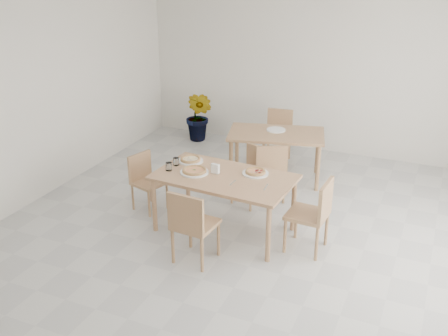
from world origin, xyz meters
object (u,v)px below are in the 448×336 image
at_px(chair_south, 191,222).
at_px(chair_back_n, 278,132).
at_px(chair_north, 253,171).
at_px(plate_pepperoni, 255,173).
at_px(second_table, 276,138).
at_px(chair_back_s, 270,168).
at_px(chair_west, 145,178).
at_px(plate_mushroom, 191,161).
at_px(pizza_mushroom, 191,159).
at_px(napkin_holder, 215,169).
at_px(pizza_margherita, 194,170).
at_px(potted_plant, 199,116).
at_px(main_table, 224,181).
at_px(plate_empty, 276,130).
at_px(tumbler_b, 176,162).
at_px(chair_east, 315,211).
at_px(plate_margherita, 194,172).
at_px(pizza_pepperoni, 255,172).
at_px(tumbler_a, 169,166).

xyz_separation_m(chair_south, chair_back_n, (-0.10, 3.35, -0.02)).
bearing_deg(chair_north, plate_pepperoni, -48.07).
relative_size(second_table, chair_back_s, 1.82).
relative_size(chair_west, plate_mushroom, 2.37).
xyz_separation_m(chair_south, pizza_mushroom, (-0.55, 1.08, 0.26)).
height_order(napkin_holder, second_table, napkin_holder).
height_order(chair_west, pizza_margherita, pizza_margherita).
distance_m(chair_south, potted_plant, 4.06).
distance_m(chair_south, chair_back_s, 1.87).
xyz_separation_m(main_table, plate_empty, (0.04, 1.87, 0.08)).
xyz_separation_m(main_table, chair_back_n, (-0.13, 2.53, -0.18)).
relative_size(pizza_margherita, tumbler_b, 3.59).
height_order(chair_north, plate_empty, chair_north).
bearing_deg(chair_west, pizza_mushroom, -63.80).
xyz_separation_m(chair_east, tumbler_b, (-1.84, 0.09, 0.28)).
bearing_deg(potted_plant, plate_mushroom, -65.95).
relative_size(chair_south, plate_pepperoni, 2.78).
bearing_deg(napkin_holder, plate_margherita, -157.27).
bearing_deg(chair_north, napkin_holder, -81.24).
relative_size(pizza_pepperoni, plate_empty, 1.01).
relative_size(chair_north, chair_back_n, 0.94).
bearing_deg(chair_south, tumbler_a, -42.44).
bearing_deg(chair_back_s, chair_west, 2.93).
height_order(pizza_mushroom, chair_back_n, chair_back_n).
height_order(pizza_margherita, tumbler_b, tumbler_b).
bearing_deg(plate_margherita, chair_west, 166.47).
bearing_deg(plate_empty, chair_back_s, -76.14).
bearing_deg(napkin_holder, pizza_pepperoni, 29.02).
bearing_deg(napkin_holder, chair_north, 85.28).
height_order(main_table, plate_mushroom, plate_mushroom).
relative_size(plate_empty, potted_plant, 0.31).
relative_size(chair_north, chair_west, 1.04).
bearing_deg(plate_pepperoni, main_table, -147.62).
xyz_separation_m(chair_north, plate_pepperoni, (0.29, -0.69, 0.29)).
height_order(plate_pepperoni, second_table, plate_pepperoni).
height_order(pizza_pepperoni, plate_empty, pizza_pepperoni).
bearing_deg(napkin_holder, chair_east, 4.23).
bearing_deg(plate_mushroom, napkin_holder, -27.15).
height_order(pizza_margherita, tumbler_a, tumbler_a).
relative_size(main_table, chair_east, 1.92).
height_order(chair_east, plate_mushroom, chair_east).
bearing_deg(pizza_margherita, second_table, 76.10).
distance_m(pizza_pepperoni, plate_empty, 1.69).
bearing_deg(tumbler_a, second_table, 67.60).
distance_m(plate_mushroom, potted_plant, 2.86).
height_order(tumbler_b, chair_back_s, chair_back_s).
xyz_separation_m(chair_south, chair_north, (0.07, 1.72, -0.05)).
height_order(plate_margherita, tumbler_b, tumbler_b).
xyz_separation_m(second_table, chair_back_n, (-0.21, 0.76, -0.17)).
relative_size(plate_pepperoni, pizza_pepperoni, 1.11).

